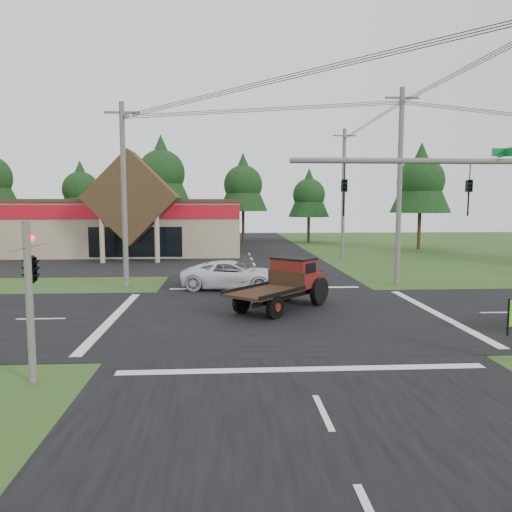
{
  "coord_description": "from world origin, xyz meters",
  "views": [
    {
      "loc": [
        -2.23,
        -21.0,
        4.86
      ],
      "look_at": [
        -0.71,
        3.9,
        2.2
      ],
      "focal_mm": 35.0,
      "sensor_mm": 36.0,
      "label": 1
    }
  ],
  "objects": [
    {
      "name": "road_ew",
      "position": [
        0.0,
        0.0,
        0.01
      ],
      "size": [
        120.0,
        12.0,
        0.02
      ],
      "primitive_type": "cube",
      "color": "black",
      "rests_on": "ground"
    },
    {
      "name": "utility_pole_n",
      "position": [
        8.0,
        22.0,
        5.74
      ],
      "size": [
        2.0,
        0.3,
        11.2
      ],
      "color": "#595651",
      "rests_on": "ground"
    },
    {
      "name": "traffic_signal_corner",
      "position": [
        -7.5,
        -7.32,
        3.52
      ],
      "size": [
        0.53,
        2.48,
        4.4
      ],
      "color": "#595651",
      "rests_on": "ground"
    },
    {
      "name": "ground",
      "position": [
        0.0,
        0.0,
        0.0
      ],
      "size": [
        120.0,
        120.0,
        0.0
      ],
      "primitive_type": "plane",
      "color": "#2C4C1B",
      "rests_on": "ground"
    },
    {
      "name": "utility_pole_nw",
      "position": [
        -8.0,
        8.0,
        5.39
      ],
      "size": [
        2.0,
        0.3,
        10.5
      ],
      "color": "#595651",
      "rests_on": "ground"
    },
    {
      "name": "antique_flatbed_truck",
      "position": [
        0.23,
        1.3,
        1.17
      ],
      "size": [
        5.33,
        5.62,
        2.35
      ],
      "primitive_type": null,
      "rotation": [
        0.0,
        0.0,
        -0.73
      ],
      "color": "#50150B",
      "rests_on": "ground"
    },
    {
      "name": "tree_row_c",
      "position": [
        -10.0,
        41.0,
        8.72
      ],
      "size": [
        7.28,
        7.28,
        13.13
      ],
      "color": "#332316",
      "rests_on": "ground"
    },
    {
      "name": "cvs_building",
      "position": [
        -15.7,
        29.57,
        2.78
      ],
      "size": [
        30.4,
        18.2,
        9.19
      ],
      "color": "tan",
      "rests_on": "ground"
    },
    {
      "name": "utility_pole_ne",
      "position": [
        8.0,
        8.0,
        5.89
      ],
      "size": [
        2.0,
        0.3,
        11.5
      ],
      "color": "#595651",
      "rests_on": "ground"
    },
    {
      "name": "tree_row_d",
      "position": [
        0.0,
        42.0,
        7.38
      ],
      "size": [
        6.16,
        6.16,
        11.11
      ],
      "color": "#332316",
      "rests_on": "ground"
    },
    {
      "name": "tree_row_b",
      "position": [
        -20.0,
        42.0,
        6.7
      ],
      "size": [
        5.6,
        5.6,
        10.1
      ],
      "color": "#332316",
      "rests_on": "ground"
    },
    {
      "name": "white_pickup",
      "position": [
        -1.84,
        6.99,
        0.8
      ],
      "size": [
        6.08,
        3.52,
        1.59
      ],
      "primitive_type": "imported",
      "rotation": [
        0.0,
        0.0,
        1.41
      ],
      "color": "white",
      "rests_on": "ground"
    },
    {
      "name": "tree_row_e",
      "position": [
        8.0,
        40.0,
        6.03
      ],
      "size": [
        5.04,
        5.04,
        9.09
      ],
      "color": "#332316",
      "rests_on": "ground"
    },
    {
      "name": "parking_apron",
      "position": [
        -14.0,
        19.0,
        0.01
      ],
      "size": [
        28.0,
        14.0,
        0.02
      ],
      "primitive_type": "cube",
      "color": "black",
      "rests_on": "ground"
    },
    {
      "name": "tree_side_ne",
      "position": [
        18.0,
        30.0,
        7.38
      ],
      "size": [
        6.16,
        6.16,
        11.11
      ],
      "color": "#332316",
      "rests_on": "ground"
    },
    {
      "name": "road_ns",
      "position": [
        0.0,
        0.0,
        0.01
      ],
      "size": [
        12.0,
        120.0,
        0.02
      ],
      "primitive_type": "cube",
      "color": "black",
      "rests_on": "ground"
    }
  ]
}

